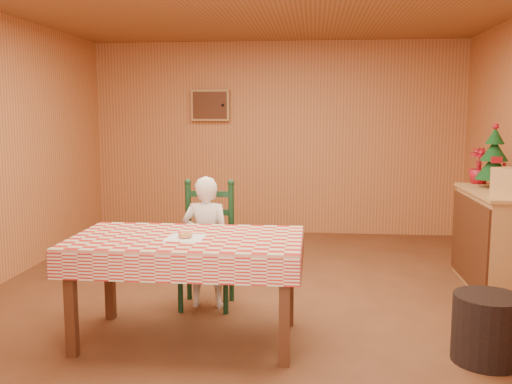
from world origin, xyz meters
The scene contains 11 objects.
ground centered at (0.00, 0.00, 0.00)m, with size 6.00×6.00×0.00m, color brown.
cabin_walls centered at (0.00, 0.53, 1.83)m, with size 5.10×6.05×2.65m.
dining_table centered at (-0.39, -0.87, 0.69)m, with size 1.66×0.96×0.77m.
ladder_chair centered at (-0.39, -0.08, 0.50)m, with size 0.44×0.40×1.08m.
seated_child centered at (-0.39, -0.14, 0.56)m, with size 0.41×0.27×1.12m, color white.
napkin centered at (-0.39, -0.92, 0.77)m, with size 0.26×0.26×0.00m, color white.
donut centered at (-0.39, -0.92, 0.79)m, with size 0.10×0.10×0.03m, color #CC8449.
shelf_unit centered at (2.23, 0.64, 0.47)m, with size 0.54×1.24×0.93m.
christmas_tree centered at (2.23, 0.89, 1.21)m, with size 0.34×0.34×0.62m.
flower_arrangement centered at (2.18, 1.19, 1.11)m, with size 0.20×0.20×0.37m, color maroon.
storage_bin centered at (1.67, -1.03, 0.23)m, with size 0.45×0.45×0.45m, color black.
Camera 1 is at (0.50, -4.79, 1.65)m, focal length 40.00 mm.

